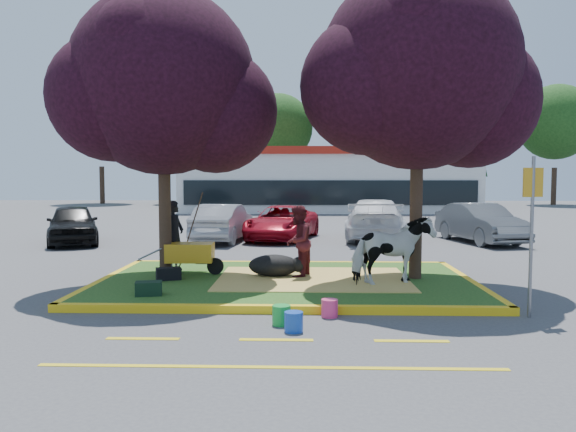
{
  "coord_description": "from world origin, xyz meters",
  "views": [
    {
      "loc": [
        0.43,
        -12.37,
        2.42
      ],
      "look_at": [
        0.03,
        0.5,
        1.52
      ],
      "focal_mm": 35.0,
      "sensor_mm": 36.0,
      "label": 1
    }
  ],
  "objects_px": {
    "cow": "(392,250)",
    "car_silver": "(223,223)",
    "wheelbarrow": "(191,253)",
    "car_black": "(73,224)",
    "bucket_green": "(281,315)",
    "bucket_blue": "(294,322)",
    "calf": "(274,266)",
    "sign_post": "(532,217)",
    "handler": "(175,236)",
    "bucket_pink": "(330,308)"
  },
  "relations": [
    {
      "from": "cow",
      "to": "car_silver",
      "type": "distance_m",
      "value": 10.37
    },
    {
      "from": "wheelbarrow",
      "to": "car_black",
      "type": "xyz_separation_m",
      "value": [
        -5.78,
        7.15,
        0.06
      ]
    },
    {
      "from": "bucket_green",
      "to": "bucket_blue",
      "type": "relative_size",
      "value": 1.03
    },
    {
      "from": "calf",
      "to": "car_black",
      "type": "xyz_separation_m",
      "value": [
        -7.74,
        7.38,
        0.31
      ]
    },
    {
      "from": "cow",
      "to": "bucket_green",
      "type": "height_order",
      "value": "cow"
    },
    {
      "from": "calf",
      "to": "car_black",
      "type": "height_order",
      "value": "car_black"
    },
    {
      "from": "calf",
      "to": "bucket_green",
      "type": "distance_m",
      "value": 3.66
    },
    {
      "from": "sign_post",
      "to": "bucket_blue",
      "type": "xyz_separation_m",
      "value": [
        -4.05,
        -1.04,
        -1.57
      ]
    },
    {
      "from": "cow",
      "to": "car_silver",
      "type": "height_order",
      "value": "cow"
    },
    {
      "from": "wheelbarrow",
      "to": "car_silver",
      "type": "bearing_deg",
      "value": 90.89
    },
    {
      "from": "wheelbarrow",
      "to": "car_black",
      "type": "bearing_deg",
      "value": 126.85
    },
    {
      "from": "cow",
      "to": "car_black",
      "type": "relative_size",
      "value": 0.41
    },
    {
      "from": "bucket_green",
      "to": "calf",
      "type": "bearing_deg",
      "value": 95.1
    },
    {
      "from": "handler",
      "to": "bucket_pink",
      "type": "bearing_deg",
      "value": -123.49
    },
    {
      "from": "bucket_green",
      "to": "wheelbarrow",
      "type": "bearing_deg",
      "value": 120.52
    },
    {
      "from": "cow",
      "to": "bucket_pink",
      "type": "bearing_deg",
      "value": 125.07
    },
    {
      "from": "wheelbarrow",
      "to": "car_silver",
      "type": "xyz_separation_m",
      "value": [
        -0.42,
        8.01,
        0.05
      ]
    },
    {
      "from": "calf",
      "to": "bucket_blue",
      "type": "height_order",
      "value": "calf"
    },
    {
      "from": "handler",
      "to": "wheelbarrow",
      "type": "xyz_separation_m",
      "value": [
        0.48,
        -0.44,
        -0.35
      ]
    },
    {
      "from": "cow",
      "to": "wheelbarrow",
      "type": "xyz_separation_m",
      "value": [
        -4.5,
        1.12,
        -0.22
      ]
    },
    {
      "from": "sign_post",
      "to": "bucket_blue",
      "type": "bearing_deg",
      "value": 177.82
    },
    {
      "from": "handler",
      "to": "cow",
      "type": "bearing_deg",
      "value": -94.41
    },
    {
      "from": "bucket_green",
      "to": "bucket_pink",
      "type": "height_order",
      "value": "bucket_green"
    },
    {
      "from": "calf",
      "to": "car_black",
      "type": "relative_size",
      "value": 0.28
    },
    {
      "from": "calf",
      "to": "wheelbarrow",
      "type": "height_order",
      "value": "wheelbarrow"
    },
    {
      "from": "bucket_green",
      "to": "bucket_pink",
      "type": "distance_m",
      "value": 0.98
    },
    {
      "from": "car_silver",
      "to": "cow",
      "type": "bearing_deg",
      "value": 124.15
    },
    {
      "from": "handler",
      "to": "bucket_pink",
      "type": "relative_size",
      "value": 5.52
    },
    {
      "from": "handler",
      "to": "calf",
      "type": "bearing_deg",
      "value": -92.37
    },
    {
      "from": "bucket_pink",
      "to": "cow",
      "type": "bearing_deg",
      "value": 57.37
    },
    {
      "from": "cow",
      "to": "calf",
      "type": "xyz_separation_m",
      "value": [
        -2.54,
        0.89,
        -0.47
      ]
    },
    {
      "from": "bucket_blue",
      "to": "car_black",
      "type": "height_order",
      "value": "car_black"
    },
    {
      "from": "bucket_pink",
      "to": "bucket_blue",
      "type": "distance_m",
      "value": 1.12
    },
    {
      "from": "bucket_green",
      "to": "bucket_pink",
      "type": "xyz_separation_m",
      "value": [
        0.81,
        0.55,
        -0.01
      ]
    },
    {
      "from": "sign_post",
      "to": "cow",
      "type": "bearing_deg",
      "value": 117.55
    },
    {
      "from": "wheelbarrow",
      "to": "bucket_green",
      "type": "bearing_deg",
      "value": -61.59
    },
    {
      "from": "calf",
      "to": "sign_post",
      "type": "height_order",
      "value": "sign_post"
    },
    {
      "from": "calf",
      "to": "sign_post",
      "type": "distance_m",
      "value": 5.63
    },
    {
      "from": "calf",
      "to": "handler",
      "type": "relative_size",
      "value": 0.68
    },
    {
      "from": "sign_post",
      "to": "car_black",
      "type": "distance_m",
      "value": 16.14
    },
    {
      "from": "cow",
      "to": "car_silver",
      "type": "bearing_deg",
      "value": 6.03
    },
    {
      "from": "handler",
      "to": "bucket_green",
      "type": "xyz_separation_m",
      "value": [
        2.76,
        -4.31,
        -0.84
      ]
    },
    {
      "from": "wheelbarrow",
      "to": "bucket_blue",
      "type": "relative_size",
      "value": 6.15
    },
    {
      "from": "bucket_blue",
      "to": "sign_post",
      "type": "bearing_deg",
      "value": 14.44
    },
    {
      "from": "calf",
      "to": "wheelbarrow",
      "type": "relative_size",
      "value": 0.6
    },
    {
      "from": "wheelbarrow",
      "to": "bucket_pink",
      "type": "bearing_deg",
      "value": -49.16
    },
    {
      "from": "bucket_blue",
      "to": "calf",
      "type": "bearing_deg",
      "value": 97.54
    },
    {
      "from": "wheelbarrow",
      "to": "sign_post",
      "type": "relative_size",
      "value": 0.7
    },
    {
      "from": "handler",
      "to": "bucket_blue",
      "type": "bearing_deg",
      "value": -134.75
    },
    {
      "from": "bucket_green",
      "to": "bucket_blue",
      "type": "height_order",
      "value": "bucket_green"
    }
  ]
}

